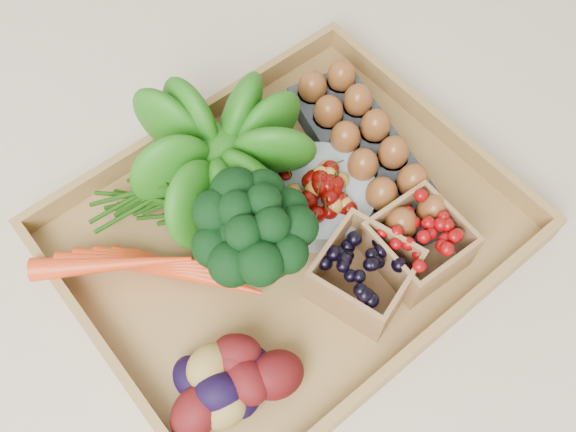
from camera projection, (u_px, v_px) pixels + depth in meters
ground at (288, 238)px, 0.86m from camera, size 4.00×4.00×0.00m
tray at (288, 235)px, 0.85m from camera, size 0.55×0.45×0.01m
carrots at (165, 267)px, 0.79m from camera, size 0.19×0.14×0.05m
lettuce at (222, 151)px, 0.81m from camera, size 0.16×0.16×0.16m
broccoli at (257, 249)px, 0.77m from camera, size 0.14×0.14×0.11m
cherry_bowl at (319, 196)px, 0.85m from camera, size 0.15×0.15×0.04m
egg_carton at (367, 158)px, 0.88m from camera, size 0.17×0.31×0.03m
potatoes at (228, 373)px, 0.71m from camera, size 0.15×0.15×0.09m
punnet_blackberry at (364, 274)px, 0.77m from camera, size 0.13×0.13×0.07m
punnet_raspberry at (418, 244)px, 0.79m from camera, size 0.11×0.11×0.07m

